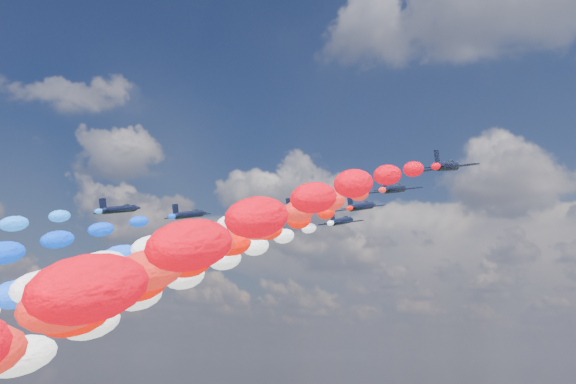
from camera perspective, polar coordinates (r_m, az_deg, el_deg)
The scene contains 13 objects.
jet_0 at distance 144.11m, azimuth -13.43°, elevation -1.37°, with size 9.60×12.87×2.84m, color black, non-canonical shape.
jet_1 at distance 146.79m, azimuth -7.96°, elevation -1.81°, with size 9.60×12.87×2.84m, color black, non-canonical shape.
jet_2 at distance 148.41m, azimuth -1.38°, elevation -2.06°, with size 9.60×12.87×2.84m, color black, non-canonical shape.
jet_3 at distance 140.04m, azimuth 1.01°, elevation -1.40°, with size 9.60×12.87×2.84m, color black, non-canonical shape.
trail_3 at distance 85.14m, azimuth -22.01°, elevation -10.34°, with size 6.39×130.17×55.10m, color white, non-canonical shape.
jet_4 at distance 152.87m, azimuth 4.33°, elevation -2.35°, with size 9.60×12.87×2.84m, color black, non-canonical shape.
trail_4 at distance 94.46m, azimuth -13.92°, elevation -11.07°, with size 6.39×130.17×55.10m, color white, non-canonical shape.
jet_5 at distance 138.14m, azimuth 5.91°, elevation -1.16°, with size 9.60×12.87×2.84m, color black, non-canonical shape.
trail_5 at distance 78.96m, azimuth -14.66°, elevation -10.72°, with size 6.39×130.17×55.10m, color #F40D04, non-canonical shape.
jet_6 at distance 124.25m, azimuth 8.54°, elevation 0.25°, with size 9.60×12.87×2.84m, color black, non-canonical shape.
trail_6 at distance 63.49m, azimuth -14.27°, elevation -10.28°, with size 6.39×130.17×55.10m, color red, non-canonical shape.
jet_7 at distance 110.92m, azimuth 12.65°, elevation 2.04°, with size 9.60×12.87×2.84m, color black, non-canonical shape.
trail_7 at distance 47.49m, azimuth -11.81°, elevation -9.60°, with size 6.39×130.17×55.10m, color red, non-canonical shape.
Camera 1 is at (65.82, -108.87, 73.84)m, focal length 44.25 mm.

